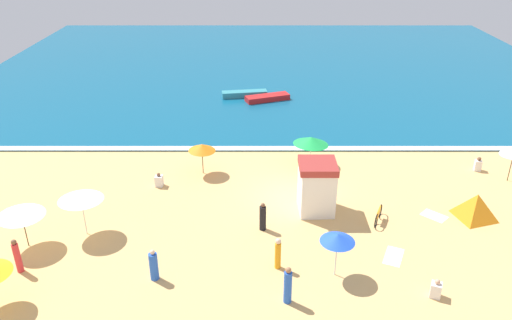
# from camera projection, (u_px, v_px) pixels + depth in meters

# --- Properties ---
(ground_plane) EXTENTS (60.00, 60.00, 0.00)m
(ground_plane) POSITION_uv_depth(u_px,v_px,m) (289.00, 195.00, 29.19)
(ground_plane) COLOR #E5B26B
(ocean_water) EXTENTS (60.00, 44.00, 0.10)m
(ocean_water) POSITION_uv_depth(u_px,v_px,m) (274.00, 65.00, 54.33)
(ocean_water) COLOR #0F567A
(ocean_water) RESTS_ON ground_plane
(wave_breaker_foam) EXTENTS (57.00, 0.70, 0.01)m
(wave_breaker_foam) POSITION_uv_depth(u_px,v_px,m) (284.00, 148.00, 34.81)
(wave_breaker_foam) COLOR white
(wave_breaker_foam) RESTS_ON ocean_water
(lifeguard_cabana) EXTENTS (1.99, 2.05, 2.93)m
(lifeguard_cabana) POSITION_uv_depth(u_px,v_px,m) (316.00, 187.00, 27.00)
(lifeguard_cabana) COLOR white
(lifeguard_cabana) RESTS_ON ground_plane
(beach_umbrella_0) EXTENTS (2.85, 2.85, 2.20)m
(beach_umbrella_0) POSITION_uv_depth(u_px,v_px,m) (20.00, 212.00, 23.81)
(beach_umbrella_0) COLOR #4C3823
(beach_umbrella_0) RESTS_ON ground_plane
(beach_umbrella_1) EXTENTS (1.96, 1.96, 2.21)m
(beach_umbrella_1) POSITION_uv_depth(u_px,v_px,m) (337.00, 238.00, 21.82)
(beach_umbrella_1) COLOR silver
(beach_umbrella_1) RESTS_ON ground_plane
(beach_umbrella_4) EXTENTS (3.16, 3.15, 1.98)m
(beach_umbrella_4) POSITION_uv_depth(u_px,v_px,m) (311.00, 141.00, 32.06)
(beach_umbrella_4) COLOR silver
(beach_umbrella_4) RESTS_ON ground_plane
(beach_umbrella_5) EXTENTS (2.38, 2.37, 2.03)m
(beach_umbrella_5) POSITION_uv_depth(u_px,v_px,m) (202.00, 147.00, 30.89)
(beach_umbrella_5) COLOR #4C3823
(beach_umbrella_5) RESTS_ON ground_plane
(beach_umbrella_6) EXTENTS (2.98, 2.98, 2.34)m
(beach_umbrella_6) POSITION_uv_depth(u_px,v_px,m) (80.00, 197.00, 24.69)
(beach_umbrella_6) COLOR silver
(beach_umbrella_6) RESTS_ON ground_plane
(beach_tent) EXTENTS (2.55, 2.58, 1.39)m
(beach_tent) POSITION_uv_depth(u_px,v_px,m) (476.00, 206.00, 26.74)
(beach_tent) COLOR orange
(beach_tent) RESTS_ON ground_plane
(parked_bicycle) EXTENTS (0.79, 1.69, 0.76)m
(parked_bicycle) POSITION_uv_depth(u_px,v_px,m) (378.00, 215.00, 26.50)
(parked_bicycle) COLOR black
(parked_bicycle) RESTS_ON ground_plane
(beachgoer_0) EXTENTS (0.37, 0.37, 1.73)m
(beachgoer_0) POSITION_uv_depth(u_px,v_px,m) (17.00, 256.00, 22.54)
(beachgoer_0) COLOR red
(beachgoer_0) RESTS_ON ground_plane
(beachgoer_1) EXTENTS (0.46, 0.46, 1.56)m
(beachgoer_1) POSITION_uv_depth(u_px,v_px,m) (153.00, 266.00, 22.12)
(beachgoer_1) COLOR blue
(beachgoer_1) RESTS_ON ground_plane
(beachgoer_2) EXTENTS (0.38, 0.38, 1.60)m
(beachgoer_2) POSITION_uv_depth(u_px,v_px,m) (278.00, 253.00, 22.80)
(beachgoer_2) COLOR orange
(beachgoer_2) RESTS_ON ground_plane
(beachgoer_3) EXTENTS (0.57, 0.57, 0.90)m
(beachgoer_3) POSITION_uv_depth(u_px,v_px,m) (436.00, 289.00, 21.23)
(beachgoer_3) COLOR white
(beachgoer_3) RESTS_ON ground_plane
(beachgoer_4) EXTENTS (0.42, 0.42, 1.78)m
(beachgoer_4) POSITION_uv_depth(u_px,v_px,m) (288.00, 286.00, 20.73)
(beachgoer_4) COLOR blue
(beachgoer_4) RESTS_ON ground_plane
(beachgoer_5) EXTENTS (0.38, 0.38, 1.57)m
(beachgoer_5) POSITION_uv_depth(u_px,v_px,m) (262.00, 217.00, 25.65)
(beachgoer_5) COLOR black
(beachgoer_5) RESTS_ON ground_plane
(beachgoer_7) EXTENTS (0.47, 0.47, 0.93)m
(beachgoer_7) POSITION_uv_depth(u_px,v_px,m) (478.00, 165.00, 31.84)
(beachgoer_7) COLOR white
(beachgoer_7) RESTS_ON ground_plane
(beachgoer_8) EXTENTS (0.48, 0.48, 0.87)m
(beachgoer_8) POSITION_uv_depth(u_px,v_px,m) (159.00, 181.00, 29.99)
(beachgoer_8) COLOR white
(beachgoer_8) RESTS_ON ground_plane
(beach_towel_0) EXTENTS (1.35, 1.73, 0.01)m
(beach_towel_0) POSITION_uv_depth(u_px,v_px,m) (393.00, 256.00, 23.90)
(beach_towel_0) COLOR white
(beach_towel_0) RESTS_ON ground_plane
(beach_towel_1) EXTENTS (1.53, 1.52, 0.01)m
(beach_towel_1) POSITION_uv_depth(u_px,v_px,m) (434.00, 216.00, 27.13)
(beach_towel_1) COLOR white
(beach_towel_1) RESTS_ON ground_plane
(small_boat_0) EXTENTS (4.01, 2.42, 0.46)m
(small_boat_0) POSITION_uv_depth(u_px,v_px,m) (267.00, 98.00, 43.80)
(small_boat_0) COLOR red
(small_boat_0) RESTS_ON ocean_water
(small_boat_1) EXTENTS (4.10, 1.54, 0.51)m
(small_boat_1) POSITION_uv_depth(u_px,v_px,m) (244.00, 94.00, 44.67)
(small_boat_1) COLOR teal
(small_boat_1) RESTS_ON ocean_water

